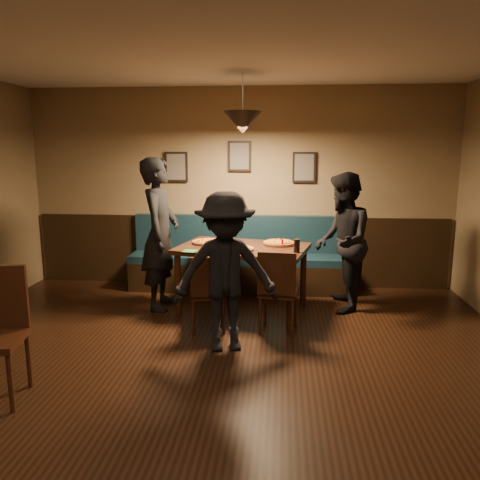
% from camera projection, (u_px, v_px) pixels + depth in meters
% --- Properties ---
extents(floor, '(7.00, 7.00, 0.00)m').
position_uv_depth(floor, '(199.00, 411.00, 3.62)').
color(floor, black).
rests_on(floor, ground).
extents(ceiling, '(7.00, 7.00, 0.00)m').
position_uv_depth(ceiling, '(192.00, 17.00, 3.09)').
color(ceiling, silver).
rests_on(ceiling, ground).
extents(wall_back, '(6.00, 0.00, 6.00)m').
position_uv_depth(wall_back, '(240.00, 188.00, 6.78)').
color(wall_back, '#8C704F').
rests_on(wall_back, ground).
extents(wainscot, '(5.88, 0.06, 1.00)m').
position_uv_depth(wainscot, '(240.00, 251.00, 6.92)').
color(wainscot, black).
rests_on(wainscot, ground).
extents(booth_bench, '(3.00, 0.60, 1.00)m').
position_uv_depth(booth_bench, '(238.00, 255.00, 6.65)').
color(booth_bench, '#0F232D').
rests_on(booth_bench, ground).
extents(picture_left, '(0.32, 0.04, 0.42)m').
position_uv_depth(picture_left, '(176.00, 167.00, 6.77)').
color(picture_left, black).
rests_on(picture_left, wall_back).
extents(picture_center, '(0.32, 0.04, 0.42)m').
position_uv_depth(picture_center, '(240.00, 156.00, 6.66)').
color(picture_center, black).
rests_on(picture_center, wall_back).
extents(picture_right, '(0.32, 0.04, 0.42)m').
position_uv_depth(picture_right, '(304.00, 167.00, 6.61)').
color(picture_right, black).
rests_on(picture_right, wall_back).
extents(pendant_lamp, '(0.44, 0.44, 0.25)m').
position_uv_depth(pendant_lamp, '(243.00, 122.00, 5.44)').
color(pendant_lamp, black).
rests_on(pendant_lamp, ceiling).
extents(dining_table, '(1.68, 1.27, 0.80)m').
position_uv_depth(dining_table, '(243.00, 279.00, 5.79)').
color(dining_table, black).
rests_on(dining_table, floor).
extents(chair_near_left, '(0.44, 0.44, 0.85)m').
position_uv_depth(chair_near_left, '(208.00, 292.00, 5.20)').
color(chair_near_left, black).
rests_on(chair_near_left, floor).
extents(chair_near_right, '(0.45, 0.45, 0.91)m').
position_uv_depth(chair_near_right, '(279.00, 290.00, 5.16)').
color(chair_near_right, black).
rests_on(chair_near_right, floor).
extents(diner_left, '(0.46, 0.69, 1.86)m').
position_uv_depth(diner_left, '(160.00, 234.00, 5.83)').
color(diner_left, black).
rests_on(diner_left, floor).
extents(diner_right, '(0.68, 0.85, 1.69)m').
position_uv_depth(diner_right, '(342.00, 242.00, 5.77)').
color(diner_right, black).
rests_on(diner_right, floor).
extents(diner_front, '(1.12, 0.80, 1.56)m').
position_uv_depth(diner_front, '(225.00, 272.00, 4.61)').
color(diner_front, black).
rests_on(diner_front, floor).
extents(pizza_a, '(0.43, 0.43, 0.04)m').
position_uv_depth(pizza_a, '(207.00, 242.00, 5.88)').
color(pizza_a, orange).
rests_on(pizza_a, dining_table).
extents(pizza_b, '(0.40, 0.40, 0.04)m').
position_uv_depth(pizza_b, '(239.00, 249.00, 5.50)').
color(pizza_b, yellow).
rests_on(pizza_b, dining_table).
extents(pizza_c, '(0.50, 0.50, 0.04)m').
position_uv_depth(pizza_c, '(279.00, 243.00, 5.82)').
color(pizza_c, orange).
rests_on(pizza_c, dining_table).
extents(soda_glass, '(0.08, 0.08, 0.15)m').
position_uv_depth(soda_glass, '(297.00, 246.00, 5.38)').
color(soda_glass, black).
rests_on(soda_glass, dining_table).
extents(tabasco_bottle, '(0.03, 0.03, 0.11)m').
position_uv_depth(tabasco_bottle, '(282.00, 242.00, 5.66)').
color(tabasco_bottle, '#A60517').
rests_on(tabasco_bottle, dining_table).
extents(napkin_a, '(0.17, 0.17, 0.01)m').
position_uv_depth(napkin_a, '(200.00, 242.00, 5.98)').
color(napkin_a, '#1F7620').
rests_on(napkin_a, dining_table).
extents(napkin_b, '(0.17, 0.17, 0.01)m').
position_uv_depth(napkin_b, '(190.00, 251.00, 5.44)').
color(napkin_b, '#20783A').
rests_on(napkin_b, dining_table).
extents(cutlery_set, '(0.19, 0.02, 0.00)m').
position_uv_depth(cutlery_set, '(235.00, 254.00, 5.30)').
color(cutlery_set, silver).
rests_on(cutlery_set, dining_table).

